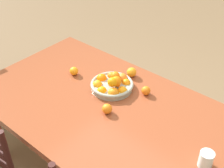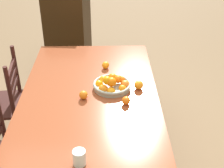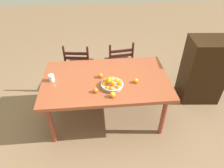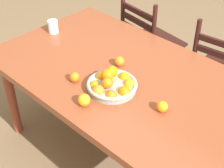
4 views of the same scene
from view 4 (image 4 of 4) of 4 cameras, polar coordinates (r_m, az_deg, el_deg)
ground_plane at (r=2.71m, az=1.53°, el=-11.17°), size 12.00×12.00×0.00m
dining_table at (r=2.25m, az=1.80°, el=0.43°), size 1.79×1.07×0.75m
chair_near_window at (r=2.84m, az=17.82°, el=1.45°), size 0.50×0.50×0.93m
chair_by_cabinet at (r=3.12m, az=6.12°, el=6.76°), size 0.51×0.51×0.93m
fruit_bowl at (r=2.05m, az=-0.06°, el=-0.06°), size 0.31×0.31×0.13m
orange_loose_0 at (r=1.91m, az=8.36°, el=-3.72°), size 0.06×0.06×0.06m
orange_loose_1 at (r=2.13m, az=-6.24°, el=1.16°), size 0.06×0.06×0.06m
orange_loose_2 at (r=2.26m, az=1.24°, el=3.81°), size 0.07×0.07×0.07m
orange_loose_3 at (r=1.94m, az=-4.67°, el=-2.65°), size 0.07×0.07×0.07m
drinking_glass at (r=2.69m, az=-9.77°, el=9.39°), size 0.08×0.08×0.10m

